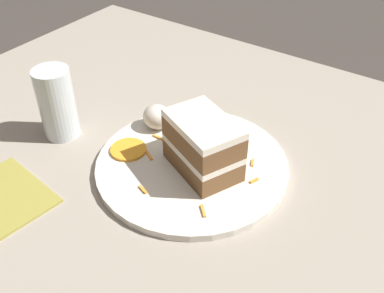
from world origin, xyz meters
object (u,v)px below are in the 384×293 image
at_px(cake_slice, 203,145).
at_px(drinking_glass, 60,106).
at_px(plate, 192,165).
at_px(orange_garnish, 128,150).
at_px(cream_dollop, 157,117).

relative_size(cake_slice, drinking_glass, 1.10).
relative_size(plate, orange_garnish, 5.18).
bearing_deg(drinking_glass, cream_dollop, 34.47).
bearing_deg(cake_slice, orange_garnish, 129.21).
distance_m(plate, orange_garnish, 0.11).
height_order(cake_slice, orange_garnish, cake_slice).
xyz_separation_m(plate, drinking_glass, (-0.24, -0.05, 0.05)).
xyz_separation_m(cream_dollop, orange_garnish, (0.00, -0.08, -0.02)).
distance_m(plate, drinking_glass, 0.25).
relative_size(cake_slice, cream_dollop, 2.74).
relative_size(cake_slice, orange_garnish, 2.35).
bearing_deg(drinking_glass, plate, 11.49).
distance_m(orange_garnish, drinking_glass, 0.14).
bearing_deg(plate, cream_dollop, 157.02).
bearing_deg(orange_garnish, cream_dollop, 91.65).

